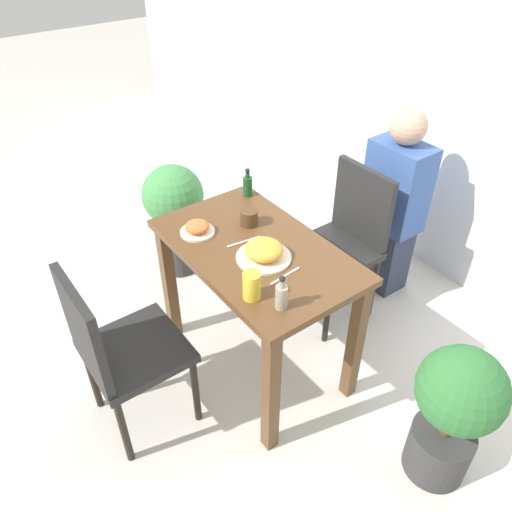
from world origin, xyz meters
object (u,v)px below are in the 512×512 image
at_px(sauce_bottle, 248,185).
at_px(chair_near, 117,348).
at_px(drink_cup, 249,217).
at_px(condiment_bottle, 281,296).
at_px(potted_plant_right, 454,409).
at_px(food_plate, 264,252).
at_px(side_plate, 197,228).
at_px(potted_plant_left, 174,208).
at_px(person_figure, 393,206).
at_px(chair_far, 344,237).
at_px(juice_glass, 252,286).

bearing_deg(sauce_bottle, chair_near, -69.17).
bearing_deg(drink_cup, sauce_bottle, 145.99).
bearing_deg(condiment_bottle, potted_plant_right, 35.83).
height_order(food_plate, side_plate, food_plate).
xyz_separation_m(potted_plant_left, potted_plant_right, (1.94, 0.20, -0.05)).
bearing_deg(person_figure, potted_plant_left, -132.77).
xyz_separation_m(chair_far, condiment_bottle, (0.44, -0.82, 0.31)).
bearing_deg(side_plate, chair_near, -68.65).
bearing_deg(potted_plant_right, chair_far, 159.57).
xyz_separation_m(drink_cup, potted_plant_left, (-0.79, -0.02, -0.34)).
bearing_deg(juice_glass, chair_far, 110.49).
distance_m(chair_far, juice_glass, 0.99).
distance_m(food_plate, person_figure, 1.10).
bearing_deg(person_figure, juice_glass, -75.56).
bearing_deg(potted_plant_right, condiment_bottle, -144.17).
distance_m(sauce_bottle, potted_plant_right, 1.44).
relative_size(chair_far, side_plate, 5.43).
bearing_deg(chair_far, condiment_bottle, -61.47).
xyz_separation_m(side_plate, sauce_bottle, (-0.15, 0.40, 0.03)).
relative_size(chair_far, condiment_bottle, 5.66).
xyz_separation_m(condiment_bottle, potted_plant_right, (0.60, 0.43, -0.41)).
bearing_deg(food_plate, juice_glass, -47.51).
bearing_deg(side_plate, condiment_bottle, 0.02).
relative_size(drink_cup, condiment_bottle, 0.55).
bearing_deg(potted_plant_right, food_plate, -161.62).
bearing_deg(chair_far, food_plate, -77.57).
height_order(chair_far, potted_plant_right, chair_far).
relative_size(potted_plant_left, person_figure, 0.64).
height_order(chair_near, potted_plant_right, chair_near).
relative_size(food_plate, drink_cup, 2.84).
xyz_separation_m(chair_near, chair_far, (-0.02, 1.37, 0.00)).
bearing_deg(food_plate, side_plate, -158.76).
bearing_deg(juice_glass, potted_plant_right, 34.42).
relative_size(chair_near, side_plate, 5.43).
bearing_deg(person_figure, condiment_bottle, -69.82).
xyz_separation_m(juice_glass, potted_plant_left, (-1.23, 0.28, -0.36)).
distance_m(juice_glass, potted_plant_left, 1.31).
bearing_deg(food_plate, condiment_bottle, -24.60).
distance_m(sauce_bottle, person_figure, 0.91).
bearing_deg(potted_plant_left, condiment_bottle, -9.57).
xyz_separation_m(chair_near, juice_glass, (0.31, 0.49, 0.31)).
relative_size(food_plate, juice_glass, 2.03).
bearing_deg(sauce_bottle, condiment_bottle, -26.86).
distance_m(chair_near, person_figure, 1.76).
bearing_deg(juice_glass, sauce_bottle, 145.69).
distance_m(chair_far, person_figure, 0.39).
height_order(side_plate, potted_plant_right, side_plate).
distance_m(food_plate, condiment_bottle, 0.32).
bearing_deg(chair_near, side_plate, -68.65).
bearing_deg(chair_near, juice_glass, -121.83).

